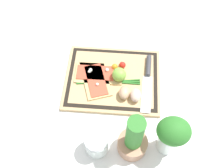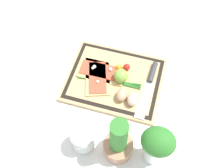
{
  "view_description": "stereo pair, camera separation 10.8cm",
  "coord_description": "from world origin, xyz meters",
  "px_view_note": "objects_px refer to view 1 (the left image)",
  "views": [
    {
      "loc": [
        -0.04,
        0.58,
        0.97
      ],
      "look_at": [
        0.0,
        0.04,
        0.04
      ],
      "focal_mm": 42.0,
      "sensor_mm": 36.0,
      "label": 1
    },
    {
      "loc": [
        -0.15,
        0.56,
        0.97
      ],
      "look_at": [
        0.0,
        0.04,
        0.04
      ],
      "focal_mm": 42.0,
      "sensor_mm": 36.0,
      "label": 2
    }
  ],
  "objects_px": {
    "egg_brown": "(124,93)",
    "egg_pink": "(136,95)",
    "herb_glass": "(172,135)",
    "knife": "(148,74)",
    "cherry_tomato_yellow": "(115,67)",
    "pizza_slice_far": "(95,78)",
    "herb_pot": "(133,140)",
    "pizza_slice_near": "(98,73)",
    "cherry_tomato_red": "(122,65)",
    "lime": "(119,74)",
    "sauce_jar": "(97,144)"
  },
  "relations": [
    {
      "from": "egg_brown",
      "to": "egg_pink",
      "type": "xyz_separation_m",
      "value": [
        -0.05,
        0.01,
        0.0
      ]
    },
    {
      "from": "herb_glass",
      "to": "egg_brown",
      "type": "bearing_deg",
      "value": -49.17
    },
    {
      "from": "knife",
      "to": "cherry_tomato_yellow",
      "type": "relative_size",
      "value": 10.47
    },
    {
      "from": "pizza_slice_far",
      "to": "egg_pink",
      "type": "relative_size",
      "value": 3.81
    },
    {
      "from": "herb_pot",
      "to": "herb_glass",
      "type": "relative_size",
      "value": 1.19
    },
    {
      "from": "herb_pot",
      "to": "pizza_slice_near",
      "type": "bearing_deg",
      "value": -62.76
    },
    {
      "from": "pizza_slice_near",
      "to": "herb_pot",
      "type": "relative_size",
      "value": 0.83
    },
    {
      "from": "cherry_tomato_yellow",
      "to": "cherry_tomato_red",
      "type": "bearing_deg",
      "value": -161.93
    },
    {
      "from": "herb_pot",
      "to": "lime",
      "type": "bearing_deg",
      "value": -77.19
    },
    {
      "from": "pizza_slice_far",
      "to": "cherry_tomato_red",
      "type": "bearing_deg",
      "value": -147.71
    },
    {
      "from": "pizza_slice_far",
      "to": "knife",
      "type": "xyz_separation_m",
      "value": [
        -0.22,
        -0.04,
        0.0
      ]
    },
    {
      "from": "egg_pink",
      "to": "cherry_tomato_yellow",
      "type": "relative_size",
      "value": 2.25
    },
    {
      "from": "egg_pink",
      "to": "herb_glass",
      "type": "height_order",
      "value": "herb_glass"
    },
    {
      "from": "knife",
      "to": "cherry_tomato_red",
      "type": "xyz_separation_m",
      "value": [
        0.11,
        -0.03,
        0.01
      ]
    },
    {
      "from": "egg_brown",
      "to": "sauce_jar",
      "type": "bearing_deg",
      "value": 68.03
    },
    {
      "from": "pizza_slice_far",
      "to": "lime",
      "type": "xyz_separation_m",
      "value": [
        -0.1,
        -0.01,
        0.02
      ]
    },
    {
      "from": "sauce_jar",
      "to": "pizza_slice_near",
      "type": "bearing_deg",
      "value": -84.93
    },
    {
      "from": "egg_brown",
      "to": "sauce_jar",
      "type": "xyz_separation_m",
      "value": [
        0.09,
        0.22,
        0.0
      ]
    },
    {
      "from": "egg_brown",
      "to": "herb_pot",
      "type": "xyz_separation_m",
      "value": [
        -0.04,
        0.21,
        0.04
      ]
    },
    {
      "from": "pizza_slice_far",
      "to": "herb_pot",
      "type": "height_order",
      "value": "herb_pot"
    },
    {
      "from": "cherry_tomato_red",
      "to": "herb_glass",
      "type": "distance_m",
      "value": 0.39
    },
    {
      "from": "cherry_tomato_red",
      "to": "sauce_jar",
      "type": "distance_m",
      "value": 0.37
    },
    {
      "from": "pizza_slice_near",
      "to": "herb_glass",
      "type": "height_order",
      "value": "herb_glass"
    },
    {
      "from": "pizza_slice_far",
      "to": "cherry_tomato_yellow",
      "type": "bearing_deg",
      "value": -142.8
    },
    {
      "from": "egg_brown",
      "to": "lime",
      "type": "height_order",
      "value": "lime"
    },
    {
      "from": "egg_pink",
      "to": "cherry_tomato_red",
      "type": "distance_m",
      "value": 0.16
    },
    {
      "from": "lime",
      "to": "cherry_tomato_red",
      "type": "relative_size",
      "value": 2.06
    },
    {
      "from": "pizza_slice_near",
      "to": "pizza_slice_far",
      "type": "bearing_deg",
      "value": 71.61
    },
    {
      "from": "knife",
      "to": "cherry_tomato_yellow",
      "type": "xyz_separation_m",
      "value": [
        0.14,
        -0.02,
        0.0
      ]
    },
    {
      "from": "pizza_slice_near",
      "to": "knife",
      "type": "bearing_deg",
      "value": -176.99
    },
    {
      "from": "pizza_slice_near",
      "to": "egg_pink",
      "type": "height_order",
      "value": "egg_pink"
    },
    {
      "from": "egg_brown",
      "to": "herb_pot",
      "type": "distance_m",
      "value": 0.22
    },
    {
      "from": "herb_pot",
      "to": "cherry_tomato_red",
      "type": "bearing_deg",
      "value": -81.03
    },
    {
      "from": "cherry_tomato_red",
      "to": "pizza_slice_far",
      "type": "bearing_deg",
      "value": 32.29
    },
    {
      "from": "herb_pot",
      "to": "sauce_jar",
      "type": "bearing_deg",
      "value": 4.74
    },
    {
      "from": "egg_pink",
      "to": "cherry_tomato_red",
      "type": "relative_size",
      "value": 2.02
    },
    {
      "from": "knife",
      "to": "herb_pot",
      "type": "distance_m",
      "value": 0.33
    },
    {
      "from": "egg_brown",
      "to": "cherry_tomato_red",
      "type": "distance_m",
      "value": 0.14
    },
    {
      "from": "egg_brown",
      "to": "herb_pot",
      "type": "relative_size",
      "value": 0.24
    },
    {
      "from": "lime",
      "to": "cherry_tomato_red",
      "type": "height_order",
      "value": "lime"
    },
    {
      "from": "pizza_slice_near",
      "to": "egg_pink",
      "type": "xyz_separation_m",
      "value": [
        -0.16,
        0.1,
        0.02
      ]
    },
    {
      "from": "pizza_slice_near",
      "to": "pizza_slice_far",
      "type": "height_order",
      "value": "same"
    },
    {
      "from": "pizza_slice_far",
      "to": "sauce_jar",
      "type": "distance_m",
      "value": 0.29
    },
    {
      "from": "knife",
      "to": "lime",
      "type": "xyz_separation_m",
      "value": [
        0.12,
        0.03,
        0.02
      ]
    },
    {
      "from": "cherry_tomato_red",
      "to": "sauce_jar",
      "type": "relative_size",
      "value": 0.29
    },
    {
      "from": "cherry_tomato_yellow",
      "to": "herb_glass",
      "type": "bearing_deg",
      "value": 123.58
    },
    {
      "from": "herb_pot",
      "to": "herb_glass",
      "type": "height_order",
      "value": "herb_pot"
    },
    {
      "from": "knife",
      "to": "herb_pot",
      "type": "xyz_separation_m",
      "value": [
        0.06,
        0.32,
        0.06
      ]
    },
    {
      "from": "knife",
      "to": "egg_pink",
      "type": "xyz_separation_m",
      "value": [
        0.05,
        0.11,
        0.01
      ]
    },
    {
      "from": "cherry_tomato_yellow",
      "to": "sauce_jar",
      "type": "height_order",
      "value": "sauce_jar"
    }
  ]
}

